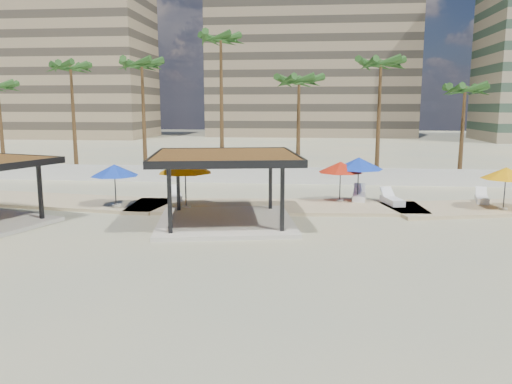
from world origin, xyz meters
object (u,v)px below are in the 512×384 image
umbrella_c (341,167)px  lounger_a (176,196)px  lounger_b (359,196)px  lounger_c (392,200)px  lounger_d (482,199)px  pavilion_central (225,182)px

umbrella_c → lounger_a: umbrella_c is taller
lounger_b → lounger_c: bearing=-116.2°
lounger_a → lounger_d: 17.68m
lounger_b → lounger_a: bearing=102.1°
umbrella_c → lounger_b: size_ratio=1.43×
lounger_c → lounger_d: (5.21, 1.11, -0.02)m
pavilion_central → lounger_d: size_ratio=3.79×
umbrella_c → lounger_a: 9.75m
lounger_a → lounger_c: 12.44m
pavilion_central → lounger_d: 15.19m
lounger_a → lounger_b: bearing=-103.4°
lounger_d → pavilion_central: bearing=127.2°
lounger_b → lounger_d: size_ratio=1.09×
umbrella_c → lounger_b: umbrella_c is taller
umbrella_c → lounger_c: umbrella_c is taller
pavilion_central → lounger_c: bearing=19.5°
lounger_b → lounger_d: lounger_b is taller
pavilion_central → lounger_b: 9.35m
lounger_a → lounger_d: bearing=-105.4°
lounger_a → lounger_b: 10.78m
lounger_b → lounger_c: (1.70, -1.12, -0.00)m
umbrella_c → lounger_c: bearing=-9.9°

